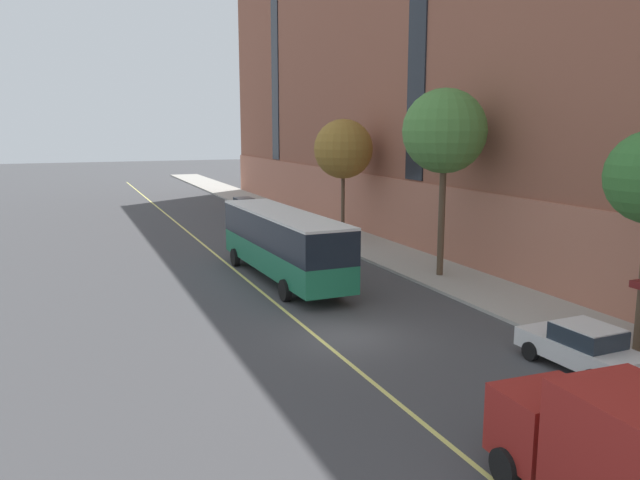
# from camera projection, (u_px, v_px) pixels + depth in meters

# --- Properties ---
(ground_plane) EXTENTS (260.00, 260.00, 0.00)m
(ground_plane) POSITION_uv_depth(u_px,v_px,m) (348.00, 336.00, 23.58)
(ground_plane) COLOR #424244
(sidewalk) EXTENTS (4.37, 160.00, 0.15)m
(sidewalk) POSITION_uv_depth(u_px,v_px,m) (489.00, 292.00, 29.60)
(sidewalk) COLOR #ADA89E
(sidewalk) RESTS_ON ground
(city_bus) EXTENTS (3.10, 12.43, 3.55)m
(city_bus) POSITION_uv_depth(u_px,v_px,m) (282.00, 241.00, 31.79)
(city_bus) COLOR #1E704C
(city_bus) RESTS_ON ground
(parked_car_darkgray_1) EXTENTS (1.89, 4.65, 1.56)m
(parked_car_darkgray_1) POSITION_uv_depth(u_px,v_px,m) (244.00, 206.00, 56.05)
(parked_car_darkgray_1) COLOR #4C4C51
(parked_car_darkgray_1) RESTS_ON ground
(parked_car_white_2) EXTENTS (2.08, 4.30, 1.56)m
(parked_car_white_2) POSITION_uv_depth(u_px,v_px,m) (583.00, 347.00, 20.10)
(parked_car_white_2) COLOR silver
(parked_car_white_2) RESTS_ON ground
(parked_car_darkgray_3) EXTENTS (2.08, 4.27, 1.56)m
(parked_car_darkgray_3) POSITION_uv_depth(u_px,v_px,m) (286.00, 224.00, 45.81)
(parked_car_darkgray_3) COLOR #4C4C51
(parked_car_darkgray_3) RESTS_ON ground
(street_tree_far_uptown) EXTENTS (4.27, 4.27, 9.58)m
(street_tree_far_uptown) POSITION_uv_depth(u_px,v_px,m) (445.00, 132.00, 31.40)
(street_tree_far_uptown) COLOR brown
(street_tree_far_uptown) RESTS_ON sidewalk
(street_tree_far_downtown) EXTENTS (4.08, 4.08, 8.20)m
(street_tree_far_downtown) POSITION_uv_depth(u_px,v_px,m) (343.00, 149.00, 42.81)
(street_tree_far_downtown) COLOR brown
(street_tree_far_downtown) RESTS_ON sidewalk
(fire_hydrant) EXTENTS (0.42, 0.24, 0.72)m
(fire_hydrant) POSITION_uv_depth(u_px,v_px,m) (319.00, 230.00, 44.62)
(fire_hydrant) COLOR red
(fire_hydrant) RESTS_ON sidewalk
(lane_centerline) EXTENTS (0.16, 140.00, 0.01)m
(lane_centerline) POSITION_uv_depth(u_px,v_px,m) (293.00, 317.00, 25.88)
(lane_centerline) COLOR #E0D66B
(lane_centerline) RESTS_ON ground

